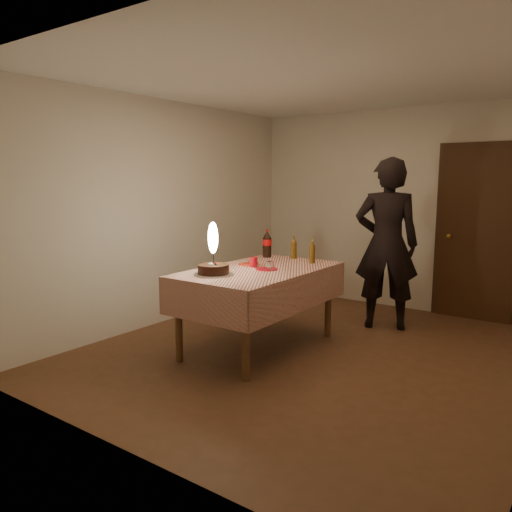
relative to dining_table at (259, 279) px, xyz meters
The scene contains 12 objects.
ground 0.89m from the dining_table, 19.82° to the left, with size 4.00×4.50×0.01m, color brown.
room_shell 1.12m from the dining_table, 25.50° to the left, with size 4.04×4.54×2.62m.
dining_table is the anchor object (origin of this frame).
birthday_cake 0.56m from the dining_table, 109.57° to the right, with size 0.36×0.36×0.49m.
red_plate 0.14m from the dining_table, ahead, with size 0.22×0.22×0.01m, color red.
red_cup 0.19m from the dining_table, 154.56° to the left, with size 0.08×0.08×0.10m, color #B00C18.
clear_cup 0.21m from the dining_table, ahead, with size 0.07×0.07×0.09m, color silver.
napkin_stack 0.27m from the dining_table, 152.32° to the left, with size 0.15×0.15×0.02m, color red.
cola_bottle 0.79m from the dining_table, 118.37° to the left, with size 0.10×0.10×0.32m.
amber_bottle_left 0.78m from the dining_table, 94.24° to the left, with size 0.06×0.06×0.26m.
amber_bottle_right 0.69m from the dining_table, 66.93° to the left, with size 0.06×0.06×0.26m.
photographer 1.63m from the dining_table, 62.19° to the left, with size 0.83×0.70×1.93m.
Camera 1 is at (2.30, -4.14, 1.70)m, focal length 35.00 mm.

